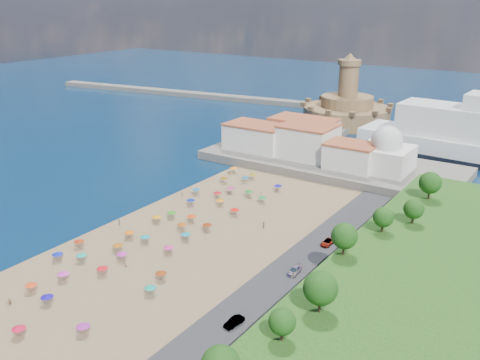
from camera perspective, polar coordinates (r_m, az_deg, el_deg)
The scene contains 11 objects.
ground at distance 137.51m, azimuth -7.24°, elevation -5.71°, with size 700.00×700.00×0.00m, color #071938.
terrace at distance 189.99m, azimuth 9.61°, elevation 1.80°, with size 90.00×36.00×3.00m, color #59544C.
jetty at distance 229.52m, azimuth 8.27°, elevation 4.84°, with size 18.00×70.00×2.40m, color #59544C.
breakwater at distance 317.84m, azimuth -4.30°, elevation 9.03°, with size 200.00×7.00×2.60m, color #59544C.
waterfront_buildings at distance 194.18m, azimuth 6.29°, elevation 4.30°, with size 57.00×29.00×11.00m.
domed_building at distance 179.24m, azimuth 15.29°, elevation 2.81°, with size 16.00×16.00×15.00m.
fortress at distance 255.05m, azimuth 11.30°, elevation 7.39°, with size 40.00×40.00×32.40m.
beach_parasols at distance 130.16m, azimuth -10.95°, elevation -6.39°, with size 32.53×116.29×2.20m.
beachgoers at distance 138.67m, azimuth -6.44°, elevation -4.94°, with size 33.65×98.66×1.87m.
parked_cars at distance 111.42m, azimuth 3.92°, elevation -11.17°, with size 2.28×63.03×1.43m.
hillside_trees at distance 105.70m, azimuth 11.17°, elevation -7.89°, with size 12.42×112.73×7.69m.
Camera 1 is at (83.06, -93.08, 57.86)m, focal length 40.00 mm.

